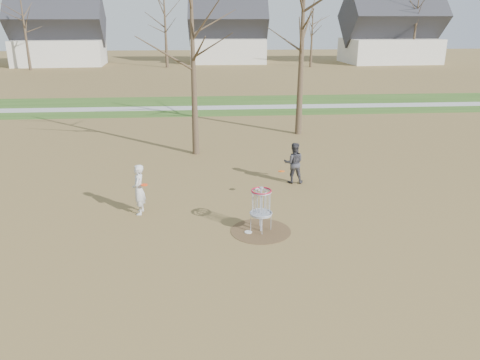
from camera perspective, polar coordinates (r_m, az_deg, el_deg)
name	(u,v)px	position (r m, az deg, el deg)	size (l,w,h in m)	color
ground	(261,231)	(13.98, 2.54, -6.24)	(160.00, 160.00, 0.00)	brown
green_band	(226,105)	(34.09, -1.75, 9.13)	(160.00, 8.00, 0.01)	#2D5119
footpath	(226,107)	(33.11, -1.66, 8.84)	(160.00, 1.50, 0.01)	#9E9E99
dirt_circle	(261,231)	(13.98, 2.54, -6.22)	(1.80, 1.80, 0.01)	#47331E
player_standing	(139,190)	(15.22, -12.24, -1.15)	(0.60, 0.39, 1.64)	silver
player_throwing	(294,163)	(17.83, 6.57, 2.09)	(0.76, 0.60, 1.57)	#38373C
disc_grounded	(248,232)	(13.87, 1.02, -6.36)	(0.22, 0.22, 0.02)	silver
discs_in_play	(218,177)	(15.21, -2.65, 0.32)	(4.69, 0.99, 0.12)	#F2580C
disc_golf_basket	(261,203)	(13.61, 2.60, -2.77)	(0.64, 0.64, 1.35)	#9EA3AD
bare_trees	(236,24)	(48.43, -0.52, 18.50)	(52.62, 44.98, 9.00)	#382B1E
houses_row	(246,36)	(65.39, 0.74, 17.11)	(56.51, 10.01, 7.26)	silver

